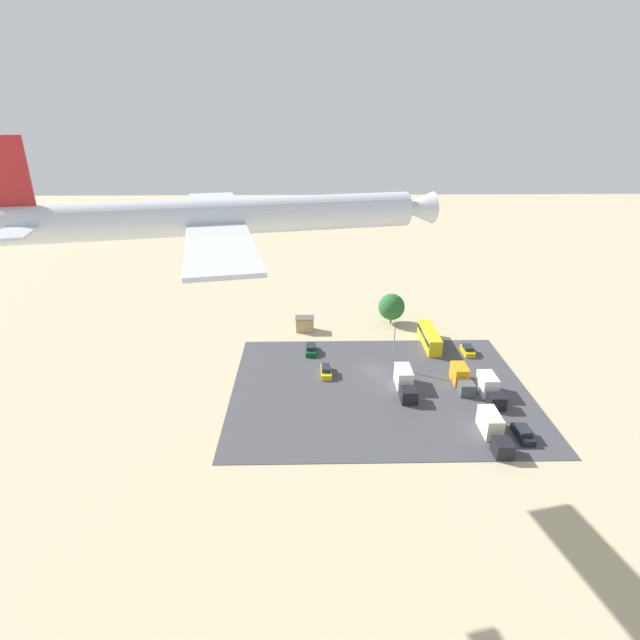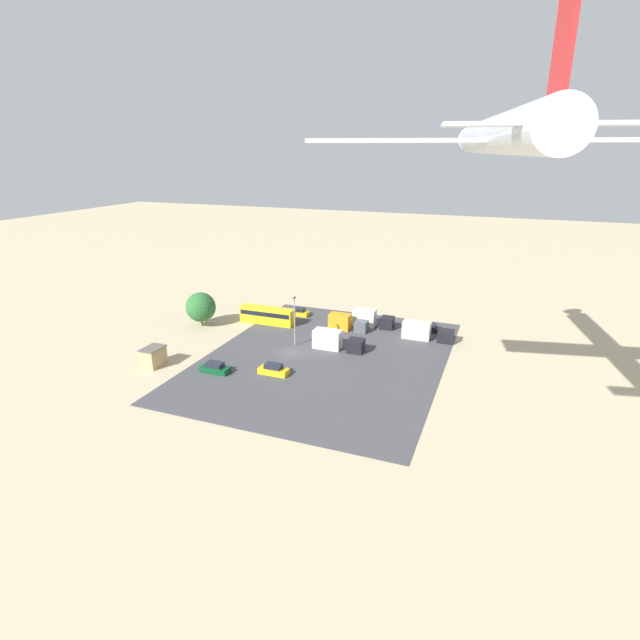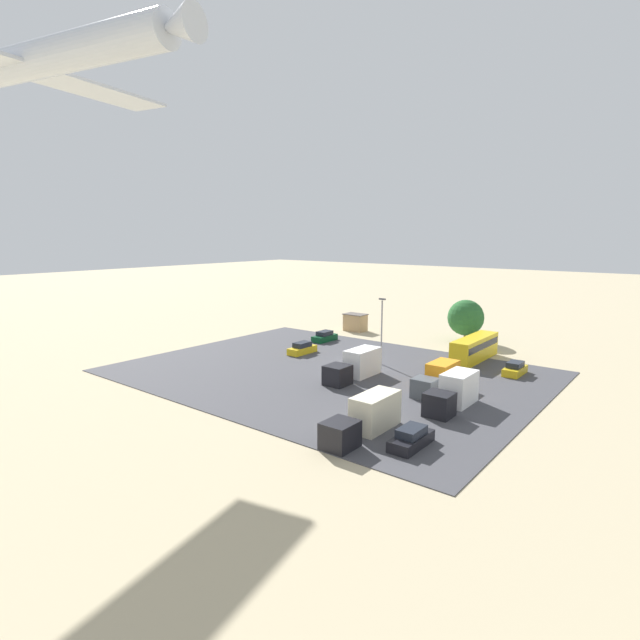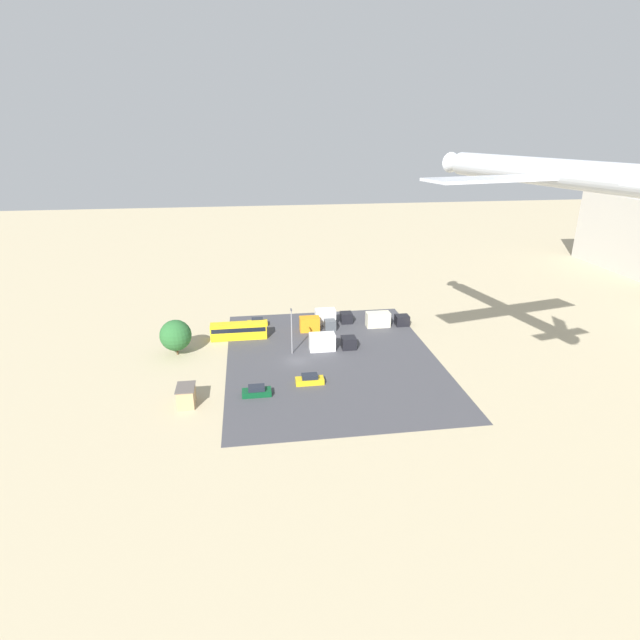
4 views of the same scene
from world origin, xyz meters
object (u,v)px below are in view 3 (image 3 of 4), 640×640
object	(u,v)px
parked_truck_0	(366,417)
parked_truck_3	(438,379)
parked_car_1	(302,349)
airplane	(28,62)
parked_truck_1	(454,392)
parked_truck_2	(356,365)
parked_car_3	(325,337)
shed_building	(355,322)
parked_car_0	(411,438)
bus	(474,348)
parked_car_2	(515,369)

from	to	relation	value
parked_truck_0	parked_truck_3	xyz separation A→B (m)	(0.38, -14.92, -0.07)
parked_car_1	parked_truck_0	world-z (taller)	parked_truck_0
parked_truck_3	airplane	xyz separation A→B (m)	(33.67, 25.51, 32.64)
parked_car_1	parked_truck_1	distance (m)	27.67
parked_car_1	parked_truck_2	world-z (taller)	parked_truck_2
parked_car_1	parked_car_3	xyz separation A→B (m)	(2.68, -8.73, -0.01)
shed_building	parked_car_0	bearing A→B (deg)	129.56
bus	parked_truck_3	xyz separation A→B (m)	(-2.00, 15.70, -0.36)
shed_building	parked_truck_3	distance (m)	35.63
bus	parked_truck_2	world-z (taller)	parked_truck_2
parked_truck_3	parked_truck_0	bearing A→B (deg)	91.44
bus	parked_car_2	distance (m)	7.75
bus	parked_truck_2	size ratio (longest dim) A/B	1.25
airplane	parked_truck_1	bearing A→B (deg)	108.34
parked_car_2	parked_truck_3	world-z (taller)	parked_truck_3
shed_building	bus	bearing A→B (deg)	162.86
shed_building	parked_truck_3	bearing A→B (deg)	139.00
parked_car_1	parked_truck_1	bearing A→B (deg)	163.23
shed_building	parked_truck_2	size ratio (longest dim) A/B	0.45
parked_car_2	parked_truck_1	bearing A→B (deg)	-94.00
parked_car_0	parked_truck_2	bearing A→B (deg)	-42.69
parked_car_0	shed_building	bearing A→B (deg)	-50.44
parked_car_2	parked_truck_2	xyz separation A→B (m)	(14.57, 13.26, 0.82)
parked_car_0	parked_truck_3	bearing A→B (deg)	-72.32
shed_building	parked_car_3	world-z (taller)	shed_building
parked_truck_0	parked_truck_1	xyz separation A→B (m)	(-3.17, -11.00, 0.06)
parked_car_0	parked_truck_1	size ratio (longest dim) A/B	0.59
parked_truck_1	parked_truck_3	bearing A→B (deg)	-47.90
bus	airplane	xyz separation A→B (m)	(31.67, 41.20, 32.28)
parked_car_3	parked_truck_1	bearing A→B (deg)	150.20
parked_car_2	parked_truck_1	distance (m)	15.85
parked_truck_0	parked_truck_3	distance (m)	14.93
parked_car_0	parked_truck_0	xyz separation A→B (m)	(4.38, -0.02, 0.76)
parked_car_3	parked_truck_2	bearing A→B (deg)	137.92
parked_car_0	parked_car_3	size ratio (longest dim) A/B	1.02
parked_car_2	parked_car_1	bearing A→B (deg)	-164.20
parked_truck_1	parked_car_0	bearing A→B (deg)	96.31
parked_truck_3	bus	bearing A→B (deg)	-82.73
parked_truck_0	parked_car_0	bearing A→B (deg)	179.80
bus	parked_car_1	size ratio (longest dim) A/B	2.38
parked_car_0	parked_car_3	xyz separation A→B (m)	(30.39, -27.72, 0.01)
parked_truck_3	airplane	distance (m)	53.39
bus	parked_car_0	bearing A→B (deg)	102.45
shed_building	airplane	size ratio (longest dim) A/B	0.09
bus	parked_car_3	world-z (taller)	bus
parked_car_0	parked_car_1	size ratio (longest dim) A/B	1.00
parked_truck_1	airplane	world-z (taller)	airplane
parked_car_0	parked_car_2	distance (m)	26.80
shed_building	parked_car_1	bearing A→B (deg)	101.55
parked_car_2	parked_truck_3	distance (m)	12.76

